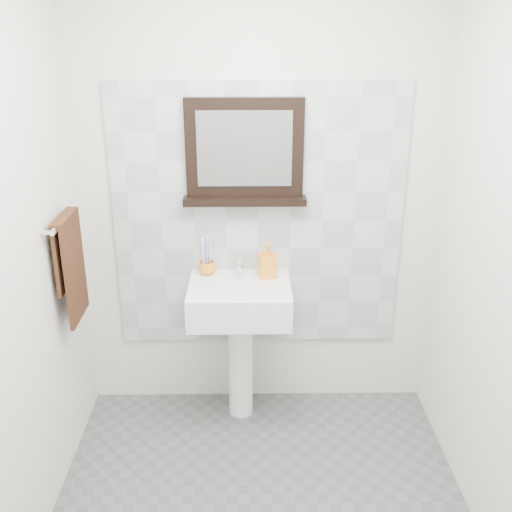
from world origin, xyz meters
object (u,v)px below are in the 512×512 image
at_px(pedestal_sink, 240,314).
at_px(framed_mirror, 245,154).
at_px(soap_dispenser, 267,260).
at_px(toothbrush_cup, 207,268).
at_px(hand_towel, 70,260).

distance_m(pedestal_sink, framed_mirror, 0.87).
relative_size(pedestal_sink, soap_dispenser, 4.92).
distance_m(toothbrush_cup, hand_towel, 0.75).
bearing_deg(framed_mirror, pedestal_sink, -99.35).
xyz_separation_m(pedestal_sink, hand_towel, (-0.84, -0.18, 0.40)).
relative_size(toothbrush_cup, framed_mirror, 0.14).
bearing_deg(toothbrush_cup, framed_mirror, 12.59).
height_order(pedestal_sink, framed_mirror, framed_mirror).
bearing_deg(hand_towel, pedestal_sink, 12.08).
height_order(framed_mirror, hand_towel, framed_mirror).
bearing_deg(pedestal_sink, framed_mirror, 80.65).
xyz_separation_m(pedestal_sink, soap_dispenser, (0.15, 0.10, 0.28)).
relative_size(soap_dispenser, framed_mirror, 0.29).
distance_m(pedestal_sink, soap_dispenser, 0.33).
height_order(toothbrush_cup, hand_towel, hand_towel).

